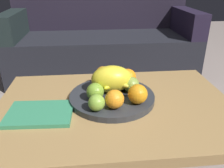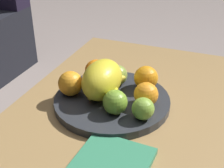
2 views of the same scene
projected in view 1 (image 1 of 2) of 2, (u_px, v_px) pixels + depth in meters
name	position (u px, v px, depth m)	size (l,w,h in m)	color
coffee_table	(116.00, 112.00, 1.00)	(1.00, 0.68, 0.41)	#997646
couch	(103.00, 43.00, 2.25)	(1.70, 0.70, 0.90)	black
fruit_bowl	(112.00, 97.00, 1.01)	(0.37, 0.37, 0.03)	#2C2F34
melon_large_front	(112.00, 79.00, 1.01)	(0.18, 0.12, 0.12)	yellow
orange_front	(128.00, 77.00, 1.08)	(0.08, 0.08, 0.08)	orange
orange_left	(115.00, 99.00, 0.89)	(0.07, 0.07, 0.07)	orange
orange_right	(103.00, 75.00, 1.11)	(0.08, 0.08, 0.08)	orange
orange_back	(138.00, 94.00, 0.92)	(0.08, 0.08, 0.08)	orange
apple_front	(97.00, 103.00, 0.88)	(0.07, 0.07, 0.07)	#80AA3A
apple_left	(131.00, 85.00, 1.01)	(0.07, 0.07, 0.07)	olive
apple_right	(95.00, 92.00, 0.95)	(0.07, 0.07, 0.07)	olive
banana_bunch	(116.00, 84.00, 1.03)	(0.17, 0.14, 0.06)	gold
magazine	(40.00, 113.00, 0.90)	(0.25, 0.18, 0.02)	#34855E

